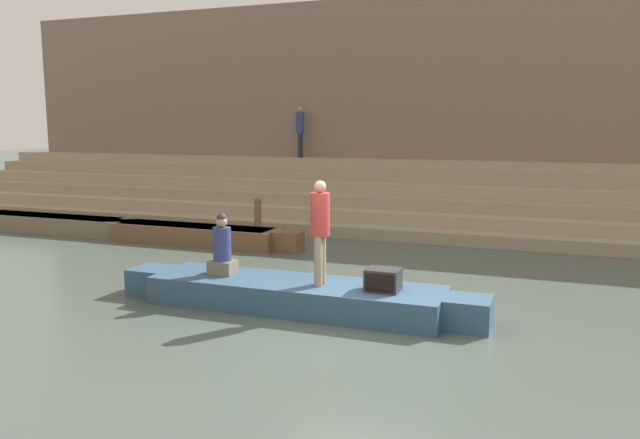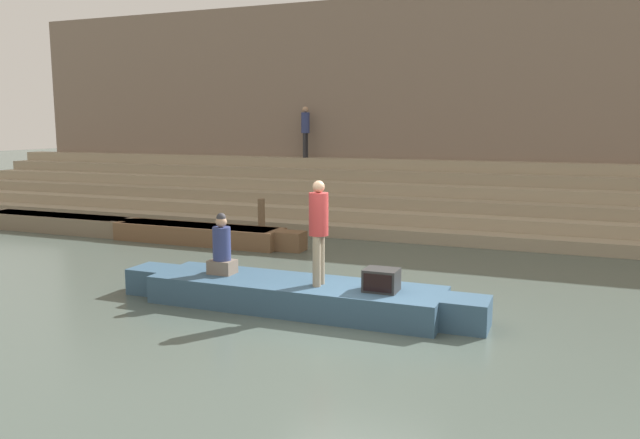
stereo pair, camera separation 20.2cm
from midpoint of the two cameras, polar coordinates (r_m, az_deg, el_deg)
ground_plane at (r=9.97m, az=2.83°, el=-9.65°), size 120.00×120.00×0.00m
ghat_steps at (r=19.23m, az=11.91°, el=1.29°), size 36.00×4.42×1.99m
back_wall at (r=21.25m, az=13.08°, el=9.77°), size 34.20×1.28×7.28m
rowboat_main at (r=10.79m, az=-2.81°, el=-6.81°), size 6.55×1.45×0.48m
person_standing at (r=10.26m, az=-0.55°, el=-0.51°), size 0.32×0.32×1.75m
person_rowing at (r=11.29m, az=-9.44°, el=-2.71°), size 0.45×0.36×1.10m
tv_set at (r=10.13m, az=5.22°, el=-5.51°), size 0.54×0.46×0.36m
moored_boat_shore at (r=16.90m, az=-11.76°, el=-1.29°), size 6.12×1.00×0.48m
moored_boat_distant at (r=20.06m, az=-23.72°, el=-0.29°), size 6.58×1.00×0.48m
mooring_post at (r=17.22m, az=-6.04°, el=0.04°), size 0.20×0.20×1.12m
person_on_steps at (r=21.79m, az=-2.09°, el=8.38°), size 0.29×0.29×1.75m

